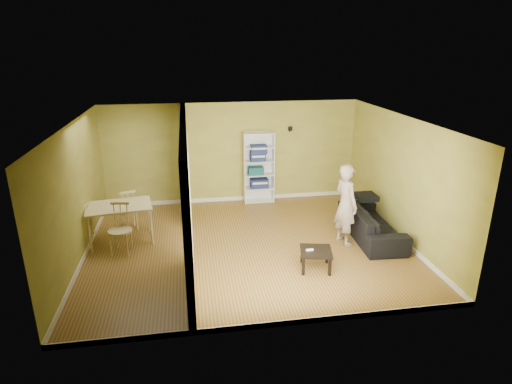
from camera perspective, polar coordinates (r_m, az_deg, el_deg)
room_shell at (r=8.47m, az=-1.12°, el=0.77°), size 6.50×6.50×6.50m
partition at (r=8.39m, az=-9.25°, el=0.34°), size 0.22×5.50×2.60m
wall_speaker at (r=11.16m, az=4.58°, el=8.42°), size 0.10×0.10×0.10m
sofa at (r=9.54m, az=15.19°, el=-3.42°), size 2.24×1.05×0.84m
person at (r=8.90m, az=11.94°, el=-0.74°), size 0.86×0.75×2.01m
bookshelf at (r=11.13m, az=0.32°, el=3.31°), size 0.78×0.34×1.86m
paper_box_navy_a at (r=11.21m, az=0.43°, el=1.20°), size 0.46×0.30×0.23m
paper_box_teal at (r=11.10m, az=-0.03°, el=2.87°), size 0.39×0.25×0.20m
paper_box_navy_b at (r=11.01m, az=0.24°, el=4.70°), size 0.39×0.25×0.20m
paper_box_navy_c at (r=10.96m, az=0.35°, el=5.81°), size 0.41×0.27×0.21m
coffee_table at (r=8.03m, az=7.99°, el=-8.07°), size 0.57×0.57×0.38m
game_controller at (r=7.98m, az=7.16°, el=-7.66°), size 0.14×0.04×0.03m
dining_table at (r=9.31m, az=-17.80°, el=-2.15°), size 1.30×0.87×0.81m
chair_left at (r=9.52m, az=-22.40°, el=-4.11°), size 0.49×0.49×0.89m
chair_near at (r=8.87m, az=-17.72°, el=-4.76°), size 0.53×0.53×1.03m
chair_far at (r=9.97m, az=-16.76°, el=-2.20°), size 0.56×0.56×0.96m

